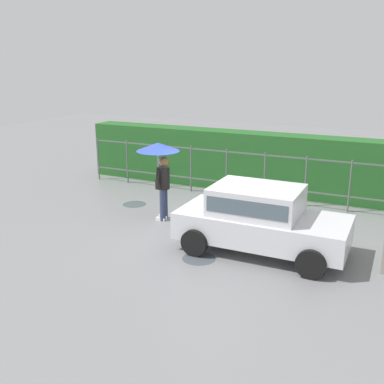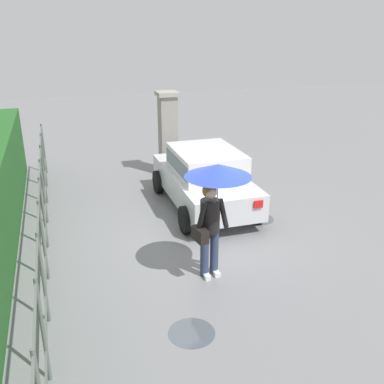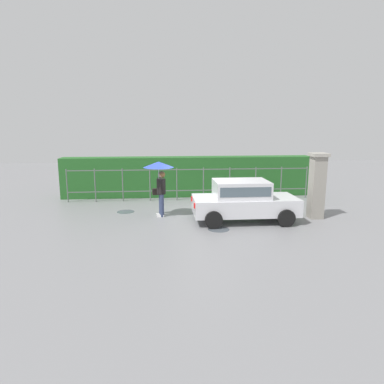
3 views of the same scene
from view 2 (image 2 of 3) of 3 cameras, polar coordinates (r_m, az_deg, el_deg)
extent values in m
plane|color=slate|center=(9.39, 0.91, -5.49)|extent=(40.00, 40.00, 0.00)
cube|color=silver|center=(10.56, 1.54, 1.05)|extent=(3.70, 1.65, 0.60)
cube|color=silver|center=(10.23, 1.84, 3.93)|extent=(1.90, 1.44, 0.60)
cube|color=#4C5B66|center=(10.23, 1.84, 4.04)|extent=(1.75, 1.46, 0.33)
cylinder|color=black|center=(11.57, -4.44, 1.35)|extent=(0.60, 0.18, 0.60)
cylinder|color=black|center=(12.03, 3.36, 2.18)|extent=(0.60, 0.18, 0.60)
cylinder|color=black|center=(9.33, -0.86, -3.63)|extent=(0.60, 0.18, 0.60)
cylinder|color=black|center=(9.90, 8.50, -2.36)|extent=(0.60, 0.18, 0.60)
cube|color=red|center=(8.71, 2.12, -2.43)|extent=(0.06, 0.20, 0.16)
cube|color=red|center=(9.11, 8.65, -1.57)|extent=(0.06, 0.20, 0.16)
cylinder|color=#2D3856|center=(7.83, 2.92, -7.80)|extent=(0.15, 0.15, 0.86)
cylinder|color=#2D3856|center=(7.74, 1.64, -8.15)|extent=(0.15, 0.15, 0.86)
cube|color=white|center=(7.98, 3.10, -10.43)|extent=(0.26, 0.10, 0.08)
cube|color=white|center=(7.89, 1.84, -10.81)|extent=(0.26, 0.10, 0.08)
cylinder|color=black|center=(7.46, 2.37, -3.14)|extent=(0.34, 0.34, 0.58)
sphere|color=#DBAD89|center=(7.29, 2.42, -0.06)|extent=(0.22, 0.22, 0.22)
sphere|color=olive|center=(7.31, 2.30, 0.16)|extent=(0.25, 0.25, 0.25)
cylinder|color=black|center=(7.49, 4.13, -2.82)|extent=(0.13, 0.24, 0.56)
cylinder|color=black|center=(7.28, 1.21, -3.51)|extent=(0.13, 0.24, 0.56)
cylinder|color=#B2B2B7|center=(7.28, 3.35, -0.83)|extent=(0.02, 0.02, 0.77)
cone|color=blue|center=(7.11, 3.43, 2.85)|extent=(1.12, 1.12, 0.21)
cube|color=black|center=(7.35, 1.07, -5.59)|extent=(0.36, 0.22, 0.24)
cube|color=gray|center=(12.85, -3.16, 7.38)|extent=(0.48, 0.48, 2.30)
cube|color=#9E998E|center=(12.61, -3.27, 12.72)|extent=(0.60, 0.60, 0.12)
cylinder|color=#59605B|center=(5.81, -18.91, -16.84)|extent=(0.05, 0.05, 1.50)
cylinder|color=#59605B|center=(6.83, -18.87, -10.64)|extent=(0.05, 0.05, 1.50)
cylinder|color=#59605B|center=(7.90, -18.85, -6.08)|extent=(0.05, 0.05, 1.50)
cylinder|color=#59605B|center=(9.02, -18.84, -2.63)|extent=(0.05, 0.05, 1.50)
cylinder|color=#59605B|center=(10.15, -18.82, 0.05)|extent=(0.05, 0.05, 1.50)
cylinder|color=#59605B|center=(11.31, -18.81, 2.19)|extent=(0.05, 0.05, 1.50)
cylinder|color=#59605B|center=(12.48, -18.81, 3.93)|extent=(0.05, 0.05, 1.50)
cylinder|color=#59605B|center=(13.66, -18.80, 5.37)|extent=(0.05, 0.05, 1.50)
cube|color=#59605B|center=(8.20, -19.39, -0.01)|extent=(11.01, 0.03, 0.04)
cube|color=#59605B|center=(8.58, -18.61, -6.06)|extent=(11.01, 0.03, 0.04)
cylinder|color=#4C545B|center=(10.20, 8.61, -3.48)|extent=(0.72, 0.72, 0.00)
cylinder|color=#4C545B|center=(6.69, -0.05, -17.95)|extent=(0.69, 0.69, 0.00)
camera|label=1|loc=(17.16, 29.90, 18.18)|focal=42.04mm
camera|label=3|loc=(16.47, 50.68, 10.98)|focal=32.36mm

